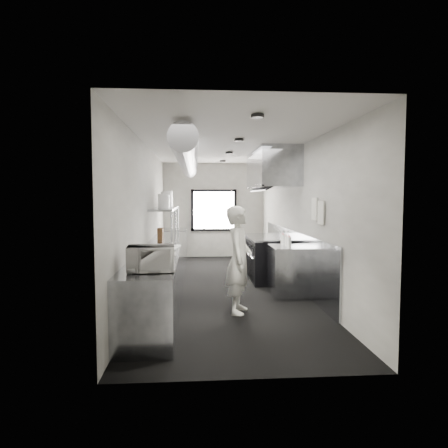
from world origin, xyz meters
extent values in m
cube|color=black|center=(0.00, 0.00, 0.00)|extent=(3.00, 8.00, 0.01)
cube|color=beige|center=(0.00, 0.00, 2.80)|extent=(3.00, 8.00, 0.01)
cube|color=beige|center=(0.00, 4.00, 1.40)|extent=(3.00, 0.02, 2.80)
cube|color=beige|center=(0.00, -4.00, 1.40)|extent=(3.00, 0.02, 2.80)
cube|color=beige|center=(-1.50, 0.00, 1.40)|extent=(0.02, 8.00, 2.80)
cube|color=beige|center=(1.50, 0.00, 1.40)|extent=(0.02, 8.00, 2.80)
cube|color=gray|center=(1.48, 0.30, 0.55)|extent=(0.03, 5.50, 1.10)
cylinder|color=#9D9EA5|center=(-0.70, 0.40, 2.55)|extent=(0.40, 6.40, 0.40)
cube|color=white|center=(0.00, 3.96, 1.40)|extent=(1.20, 0.03, 1.10)
cube|color=black|center=(0.00, 3.98, 1.98)|extent=(1.36, 0.03, 0.08)
cube|color=black|center=(0.00, 3.98, 0.82)|extent=(1.36, 0.03, 0.08)
cube|color=black|center=(-0.64, 3.98, 1.40)|extent=(0.08, 0.03, 1.25)
cube|color=black|center=(0.64, 3.98, 1.40)|extent=(0.08, 0.03, 1.25)
cube|color=gray|center=(1.10, 0.70, 2.40)|extent=(0.80, 2.20, 0.80)
cube|color=gray|center=(0.72, 0.70, 2.01)|extent=(0.05, 2.20, 0.05)
cube|color=black|center=(1.02, 0.70, 2.06)|extent=(0.50, 2.10, 0.28)
cube|color=gray|center=(-1.15, -0.50, 0.45)|extent=(0.70, 6.00, 0.90)
cube|color=gray|center=(-1.20, 1.00, 1.55)|extent=(0.45, 3.00, 0.04)
cylinder|color=gray|center=(-1.00, -0.40, 1.22)|extent=(0.04, 0.04, 0.66)
cylinder|color=gray|center=(-1.00, 1.00, 1.22)|extent=(0.04, 0.04, 0.66)
cylinder|color=gray|center=(-1.00, 2.40, 1.22)|extent=(0.04, 0.04, 0.66)
cube|color=black|center=(1.05, 0.70, 0.45)|extent=(0.85, 1.60, 0.90)
cube|color=gray|center=(1.05, 0.70, 0.92)|extent=(0.85, 1.60, 0.04)
cube|color=gray|center=(0.64, 0.70, 0.45)|extent=(0.03, 1.55, 0.80)
cylinder|color=gray|center=(0.61, 0.70, 0.55)|extent=(0.03, 1.30, 0.03)
cube|color=gray|center=(1.15, -0.70, 0.45)|extent=(0.65, 0.80, 0.90)
cube|color=gray|center=(-1.15, 3.20, 0.45)|extent=(0.70, 1.20, 0.90)
cube|color=white|center=(1.47, -1.20, 1.60)|extent=(0.02, 0.28, 0.38)
cube|color=white|center=(1.47, -1.55, 1.55)|extent=(0.02, 0.28, 0.38)
imported|color=white|center=(0.12, -1.74, 0.83)|extent=(0.53, 0.68, 1.66)
imported|color=white|center=(-1.09, -2.96, 1.06)|extent=(0.54, 0.43, 0.31)
cylinder|color=#AAB4A6|center=(-1.26, -2.72, 0.95)|extent=(0.19, 0.19, 0.10)
cylinder|color=#AAB4A6|center=(-1.34, -2.55, 0.95)|extent=(0.15, 0.15, 0.10)
cube|color=beige|center=(-1.04, -1.56, 0.91)|extent=(0.36, 0.45, 0.01)
cylinder|color=silver|center=(-1.06, -1.44, 0.91)|extent=(0.21, 0.21, 0.01)
sphere|color=tan|center=(-1.06, -1.44, 0.96)|extent=(0.08, 0.08, 0.08)
cube|color=white|center=(-1.08, -0.71, 0.91)|extent=(0.51, 0.61, 0.02)
cube|color=#522F1D|center=(-1.28, 0.53, 1.02)|extent=(0.12, 0.24, 0.25)
cylinder|color=silver|center=(-1.18, 0.19, 1.70)|extent=(0.27, 0.27, 0.26)
cylinder|color=silver|center=(-1.23, 0.67, 1.72)|extent=(0.29, 0.29, 0.29)
cylinder|color=silver|center=(-1.20, 1.13, 1.74)|extent=(0.27, 0.27, 0.35)
cylinder|color=silver|center=(-1.21, 1.73, 1.76)|extent=(0.31, 0.31, 0.37)
cylinder|color=white|center=(1.10, -0.96, 1.00)|extent=(0.09, 0.09, 0.20)
cylinder|color=white|center=(1.13, -0.80, 1.00)|extent=(0.08, 0.08, 0.19)
cylinder|color=white|center=(1.11, -0.68, 1.00)|extent=(0.07, 0.07, 0.19)
cylinder|color=white|center=(1.09, -0.53, 1.00)|extent=(0.08, 0.08, 0.19)
cylinder|color=white|center=(1.10, -0.41, 1.00)|extent=(0.08, 0.08, 0.19)
camera|label=1|loc=(-0.55, -7.75, 1.81)|focal=31.54mm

